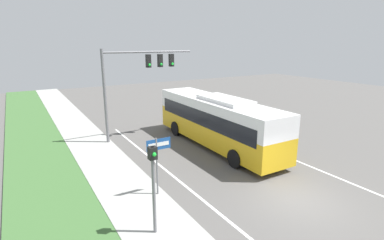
{
  "coord_description": "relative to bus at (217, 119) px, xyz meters",
  "views": [
    {
      "loc": [
        -10.11,
        -7.81,
        6.77
      ],
      "look_at": [
        -0.24,
        8.73,
        1.74
      ],
      "focal_mm": 28.0,
      "sensor_mm": 36.0,
      "label": 1
    }
  ],
  "objects": [
    {
      "name": "ground_plane",
      "position": [
        -1.04,
        -7.72,
        -1.85
      ],
      "size": [
        80.0,
        80.0,
        0.0
      ],
      "primitive_type": "plane",
      "color": "#565451"
    },
    {
      "name": "lane_divider_near",
      "position": [
        -4.64,
        -7.72,
        -1.85
      ],
      "size": [
        0.14,
        30.0,
        0.01
      ],
      "color": "silver",
      "rests_on": "ground_plane"
    },
    {
      "name": "lane_divider_far",
      "position": [
        2.56,
        -7.72,
        -1.85
      ],
      "size": [
        0.14,
        30.0,
        0.01
      ],
      "color": "silver",
      "rests_on": "ground_plane"
    },
    {
      "name": "bus",
      "position": [
        0.0,
        0.0,
        0.0
      ],
      "size": [
        2.67,
        11.27,
        3.41
      ],
      "color": "gold",
      "rests_on": "ground_plane"
    },
    {
      "name": "signal_gantry",
      "position": [
        -3.8,
        4.19,
        2.85
      ],
      "size": [
        6.61,
        0.41,
        6.37
      ],
      "color": "slate",
      "rests_on": "ground_plane"
    },
    {
      "name": "pedestrian_signal",
      "position": [
        -7.45,
        -6.74,
        0.42
      ],
      "size": [
        0.28,
        0.34,
        3.37
      ],
      "color": "slate",
      "rests_on": "ground_plane"
    },
    {
      "name": "street_sign",
      "position": [
        -6.14,
        -4.21,
        0.08
      ],
      "size": [
        1.14,
        0.08,
        2.76
      ],
      "color": "slate",
      "rests_on": "ground_plane"
    }
  ]
}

